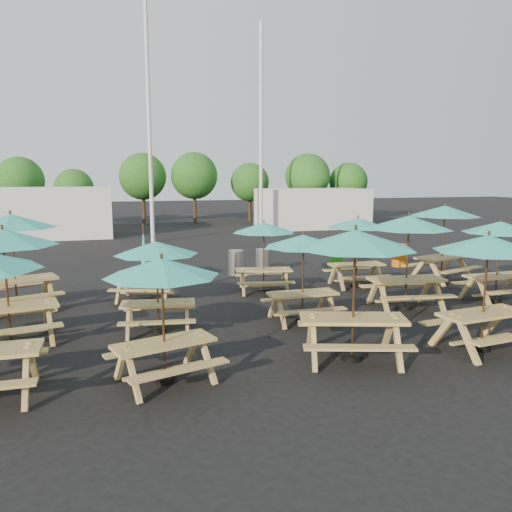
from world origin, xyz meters
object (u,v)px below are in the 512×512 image
object	(u,v)px
picnic_unit_1	(3,244)
picnic_unit_5	(145,269)
picnic_unit_11	(358,227)
picnic_unit_14	(445,215)
picnic_unit_10	(409,228)
waste_bin_1	(263,261)
waste_bin_2	(336,256)
picnic_unit_7	(303,246)
picnic_unit_8	(264,232)
waste_bin_3	(399,255)
picnic_unit_3	(162,275)
picnic_unit_6	(355,247)
waste_bin_0	(236,263)
picnic_unit_4	(156,253)
picnic_unit_2	(11,227)
picnic_unit_13	(500,232)
picnic_unit_9	(488,250)

from	to	relation	value
picnic_unit_1	picnic_unit_5	bearing A→B (deg)	33.57
picnic_unit_11	picnic_unit_14	distance (m)	3.09
picnic_unit_1	picnic_unit_10	size ratio (longest dim) A/B	1.03
waste_bin_1	waste_bin_2	size ratio (longest dim) A/B	1.00
picnic_unit_7	picnic_unit_8	bearing A→B (deg)	89.33
waste_bin_3	picnic_unit_3	bearing A→B (deg)	-138.86
picnic_unit_1	picnic_unit_6	bearing A→B (deg)	-35.91
waste_bin_0	picnic_unit_11	bearing A→B (deg)	-41.73
picnic_unit_11	waste_bin_2	world-z (taller)	picnic_unit_11
picnic_unit_7	picnic_unit_8	distance (m)	3.13
picnic_unit_4	picnic_unit_8	size ratio (longest dim) A/B	0.95
picnic_unit_2	waste_bin_0	bearing A→B (deg)	5.77
picnic_unit_7	picnic_unit_8	size ratio (longest dim) A/B	0.97
picnic_unit_10	picnic_unit_8	bearing A→B (deg)	142.75
picnic_unit_7	waste_bin_1	world-z (taller)	picnic_unit_7
picnic_unit_5	picnic_unit_7	distance (m)	4.75
picnic_unit_14	waste_bin_3	bearing A→B (deg)	68.28
picnic_unit_1	picnic_unit_7	distance (m)	6.37
picnic_unit_7	picnic_unit_3	bearing A→B (deg)	-143.06
picnic_unit_5	picnic_unit_10	distance (m)	7.13
picnic_unit_11	waste_bin_1	world-z (taller)	picnic_unit_11
picnic_unit_14	picnic_unit_13	bearing A→B (deg)	-115.17
picnic_unit_14	waste_bin_3	world-z (taller)	picnic_unit_14
picnic_unit_3	picnic_unit_13	bearing A→B (deg)	0.85
waste_bin_1	waste_bin_3	distance (m)	5.38
picnic_unit_5	picnic_unit_8	size ratio (longest dim) A/B	0.99
picnic_unit_7	waste_bin_1	xyz separation A→B (m)	(0.85, 5.95, -1.37)
picnic_unit_8	waste_bin_2	distance (m)	5.13
picnic_unit_10	picnic_unit_13	distance (m)	2.83
picnic_unit_2	picnic_unit_3	xyz separation A→B (m)	(3.16, -5.57, -0.33)
picnic_unit_11	waste_bin_2	distance (m)	3.58
picnic_unit_7	waste_bin_2	bearing A→B (deg)	58.02
picnic_unit_6	waste_bin_1	bearing A→B (deg)	101.36
picnic_unit_9	picnic_unit_14	bearing A→B (deg)	53.07
picnic_unit_5	picnic_unit_11	bearing A→B (deg)	18.02
picnic_unit_14	waste_bin_0	distance (m)	7.09
picnic_unit_8	picnic_unit_10	world-z (taller)	picnic_unit_10
picnic_unit_6	picnic_unit_14	world-z (taller)	picnic_unit_14
picnic_unit_2	picnic_unit_9	xyz separation A→B (m)	(9.35, -5.72, -0.17)
waste_bin_3	picnic_unit_10	bearing A→B (deg)	-120.52
picnic_unit_11	waste_bin_1	bearing A→B (deg)	129.68
picnic_unit_11	waste_bin_2	size ratio (longest dim) A/B	2.50
picnic_unit_4	picnic_unit_10	distance (m)	6.35
picnic_unit_1	picnic_unit_3	size ratio (longest dim) A/B	1.08
picnic_unit_13	picnic_unit_6	bearing A→B (deg)	-155.46
picnic_unit_5	waste_bin_0	bearing A→B (deg)	58.56
picnic_unit_1	waste_bin_3	xyz separation A→B (m)	(12.59, 5.68, -1.64)
picnic_unit_11	picnic_unit_10	bearing A→B (deg)	-88.45
picnic_unit_13	waste_bin_2	distance (m)	6.49
picnic_unit_13	waste_bin_3	size ratio (longest dim) A/B	2.58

